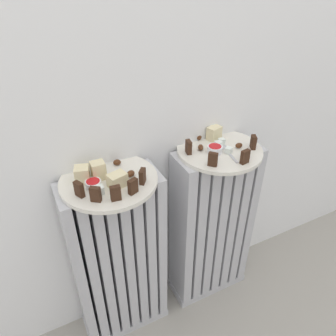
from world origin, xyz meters
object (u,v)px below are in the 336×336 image
(radiator_left, at_px, (119,262))
(jam_bowl_right, at_px, (215,149))
(jam_bowl_left, at_px, (93,184))
(fork, at_px, (228,152))
(radiator_right, at_px, (212,227))
(plate_right, at_px, (219,150))
(plate_left, at_px, (109,180))

(radiator_left, bearing_deg, jam_bowl_right, -2.35)
(jam_bowl_left, xyz_separation_m, fork, (0.42, -0.02, -0.01))
(radiator_left, relative_size, jam_bowl_left, 15.13)
(radiator_right, bearing_deg, plate_right, 0.00)
(plate_left, relative_size, jam_bowl_left, 6.29)
(radiator_right, distance_m, jam_bowl_left, 0.54)
(plate_right, xyz_separation_m, fork, (0.01, -0.03, 0.01))
(plate_left, bearing_deg, jam_bowl_right, -2.35)
(plate_left, xyz_separation_m, plate_right, (0.37, 0.00, 0.00))
(jam_bowl_left, distance_m, jam_bowl_right, 0.38)
(radiator_right, height_order, fork, fork)
(radiator_left, xyz_separation_m, radiator_right, (0.37, -0.00, -0.00))
(radiator_left, bearing_deg, fork, -5.27)
(plate_left, bearing_deg, plate_right, 0.00)
(radiator_left, distance_m, radiator_right, 0.37)
(jam_bowl_left, height_order, jam_bowl_right, jam_bowl_right)
(radiator_left, xyz_separation_m, plate_left, (-0.00, -0.00, 0.34))
(fork, bearing_deg, radiator_right, 103.57)
(plate_right, height_order, jam_bowl_left, jam_bowl_left)
(radiator_left, height_order, radiator_right, same)
(plate_right, xyz_separation_m, jam_bowl_right, (-0.03, -0.01, 0.02))
(radiator_right, height_order, jam_bowl_right, jam_bowl_right)
(fork, bearing_deg, plate_left, 174.73)
(plate_left, height_order, jam_bowl_left, jam_bowl_left)
(radiator_left, relative_size, radiator_right, 1.00)
(radiator_left, relative_size, jam_bowl_right, 13.89)
(radiator_right, bearing_deg, jam_bowl_left, -177.50)
(fork, bearing_deg, jam_bowl_right, 150.66)
(jam_bowl_left, height_order, fork, jam_bowl_left)
(plate_right, relative_size, jam_bowl_right, 5.77)
(radiator_right, height_order, jam_bowl_left, jam_bowl_left)
(radiator_right, relative_size, jam_bowl_right, 13.89)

